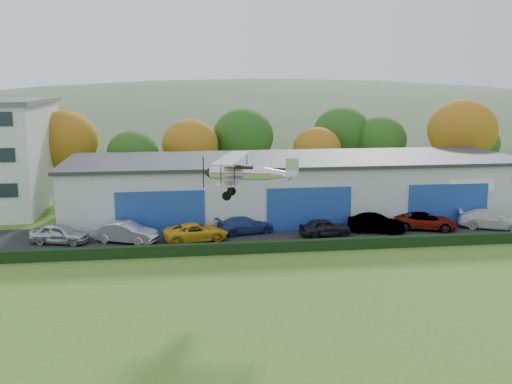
{
  "coord_description": "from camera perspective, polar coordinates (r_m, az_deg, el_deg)",
  "views": [
    {
      "loc": [
        -5.98,
        -24.99,
        12.17
      ],
      "look_at": [
        -0.69,
        12.66,
        5.09
      ],
      "focal_mm": 42.25,
      "sensor_mm": 36.0,
      "label": 1
    }
  ],
  "objects": [
    {
      "name": "hedge",
      "position": [
        43.77,
        4.15,
        -5.08
      ],
      "size": [
        46.0,
        0.6,
        0.8
      ],
      "primitive_type": "cube",
      "color": "black",
      "rests_on": "ground"
    },
    {
      "name": "tree_belt",
      "position": [
        66.29,
        -2.06,
        4.86
      ],
      "size": [
        75.7,
        13.22,
        10.12
      ],
      "color": "#3D2614",
      "rests_on": "ground"
    },
    {
      "name": "car_0",
      "position": [
        47.72,
        -18.08,
        -3.77
      ],
      "size": [
        4.7,
        2.89,
        1.49
      ],
      "primitive_type": "imported",
      "rotation": [
        0.0,
        0.0,
        1.3
      ],
      "color": "silver",
      "rests_on": "apron"
    },
    {
      "name": "ground",
      "position": [
        28.44,
        5.1,
        -14.84
      ],
      "size": [
        300.0,
        300.0,
        0.0
      ],
      "primitive_type": "plane",
      "color": "#416B21",
      "rests_on": "ground"
    },
    {
      "name": "car_1",
      "position": [
        46.64,
        -12.18,
        -3.75
      ],
      "size": [
        5.09,
        3.5,
        1.59
      ],
      "primitive_type": "imported",
      "rotation": [
        0.0,
        0.0,
        1.15
      ],
      "color": "silver",
      "rests_on": "apron"
    },
    {
      "name": "car_2",
      "position": [
        46.33,
        -5.71,
        -3.8
      ],
      "size": [
        5.28,
        3.23,
        1.37
      ],
      "primitive_type": "imported",
      "rotation": [
        0.0,
        0.0,
        1.78
      ],
      "color": "gold",
      "rests_on": "apron"
    },
    {
      "name": "car_5",
      "position": [
        49.52,
        11.3,
        -2.94
      ],
      "size": [
        4.79,
        2.91,
        1.49
      ],
      "primitive_type": "imported",
      "rotation": [
        0.0,
        0.0,
        1.25
      ],
      "color": "gray",
      "rests_on": "apron"
    },
    {
      "name": "car_4",
      "position": [
        47.87,
        6.56,
        -3.33
      ],
      "size": [
        4.24,
        2.1,
        1.39
      ],
      "primitive_type": "imported",
      "rotation": [
        0.0,
        0.0,
        1.69
      ],
      "color": "black",
      "rests_on": "apron"
    },
    {
      "name": "car_6",
      "position": [
        51.53,
        15.75,
        -2.67
      ],
      "size": [
        5.42,
        3.63,
        1.38
      ],
      "primitive_type": "imported",
      "rotation": [
        0.0,
        0.0,
        1.28
      ],
      "color": "gray",
      "rests_on": "apron"
    },
    {
      "name": "apron",
      "position": [
        48.41,
        2.95,
        -4.0
      ],
      "size": [
        48.0,
        9.0,
        0.05
      ],
      "primitive_type": "cube",
      "color": "black",
      "rests_on": "ground"
    },
    {
      "name": "biplane",
      "position": [
        36.78,
        -0.97,
        1.9
      ],
      "size": [
        5.99,
        6.79,
        2.54
      ],
      "rotation": [
        0.0,
        0.0,
        -0.28
      ],
      "color": "#BCBCC3"
    },
    {
      "name": "car_7",
      "position": [
        53.63,
        21.4,
        -2.41
      ],
      "size": [
        5.71,
        4.11,
        1.54
      ],
      "primitive_type": "imported",
      "rotation": [
        0.0,
        0.0,
        1.15
      ],
      "color": "silver",
      "rests_on": "apron"
    },
    {
      "name": "hangar",
      "position": [
        54.93,
        3.65,
        0.55
      ],
      "size": [
        40.6,
        12.6,
        5.3
      ],
      "color": "#B2B7BC",
      "rests_on": "ground"
    },
    {
      "name": "car_3",
      "position": [
        48.34,
        -1.04,
        -3.15
      ],
      "size": [
        4.94,
        2.87,
        1.34
      ],
      "primitive_type": "imported",
      "rotation": [
        0.0,
        0.0,
        1.8
      ],
      "color": "navy",
      "rests_on": "apron"
    },
    {
      "name": "distant_hills",
      "position": [
        166.92,
        -7.37,
        1.77
      ],
      "size": [
        430.0,
        196.0,
        56.0
      ],
      "color": "#4C6642",
      "rests_on": "ground"
    }
  ]
}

